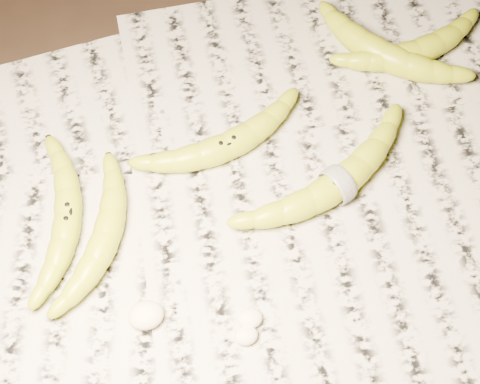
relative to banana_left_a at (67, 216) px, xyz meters
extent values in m
plane|color=black|center=(0.19, -0.07, -0.02)|extent=(3.00, 3.00, 0.00)
cube|color=#B7B29D|center=(0.19, -0.03, -0.02)|extent=(0.90, 0.70, 0.01)
torus|color=white|center=(0.32, -0.03, 0.00)|extent=(0.02, 0.05, 0.05)
ellipsoid|color=#FBF6C2|center=(0.07, -0.14, -0.01)|extent=(0.04, 0.03, 0.02)
ellipsoid|color=#FBF6C2|center=(0.18, -0.16, -0.01)|extent=(0.03, 0.02, 0.02)
ellipsoid|color=#FBF6C2|center=(0.17, -0.18, -0.01)|extent=(0.03, 0.02, 0.02)
camera|label=1|loc=(0.12, -0.37, 0.71)|focal=50.00mm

